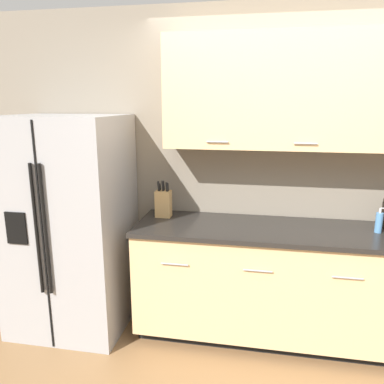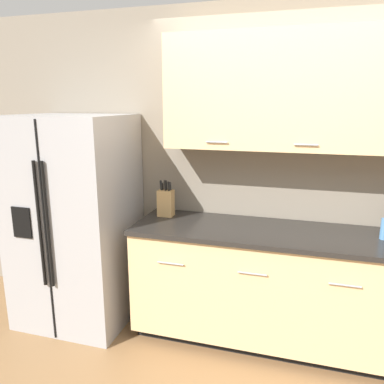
# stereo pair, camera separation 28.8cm
# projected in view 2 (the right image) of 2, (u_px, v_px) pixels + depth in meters

# --- Properties ---
(wall_back) EXTENTS (10.00, 0.39, 2.60)m
(wall_back) POSITION_uv_depth(u_px,v_px,m) (307.00, 151.00, 2.86)
(wall_back) COLOR gray
(wall_back) RESTS_ON ground_plane
(counter_unit) EXTENTS (2.49, 0.64, 0.93)m
(counter_unit) POSITION_uv_depth(u_px,v_px,m) (296.00, 290.00, 2.83)
(counter_unit) COLOR black
(counter_unit) RESTS_ON ground_plane
(refrigerator) EXTENTS (0.91, 0.81, 1.75)m
(refrigerator) POSITION_uv_depth(u_px,v_px,m) (76.00, 221.00, 3.16)
(refrigerator) COLOR #9E9EA0
(refrigerator) RESTS_ON ground_plane
(knife_block) EXTENTS (0.13, 0.09, 0.31)m
(knife_block) POSITION_uv_depth(u_px,v_px,m) (166.00, 202.00, 3.10)
(knife_block) COLOR tan
(knife_block) RESTS_ON counter_unit
(soap_dispenser) EXTENTS (0.06, 0.05, 0.19)m
(soap_dispenser) POSITION_uv_depth(u_px,v_px,m) (384.00, 228.00, 2.58)
(soap_dispenser) COLOR #4C7FB2
(soap_dispenser) RESTS_ON counter_unit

